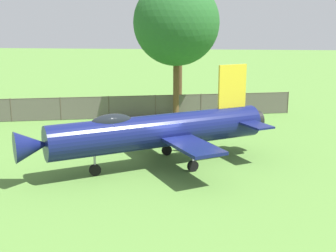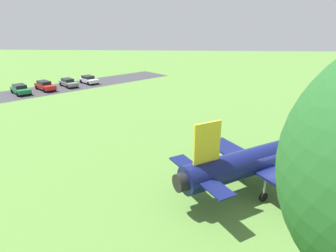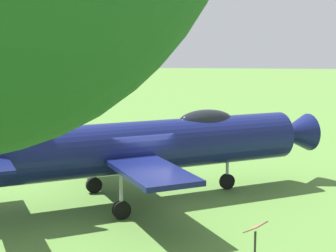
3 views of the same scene
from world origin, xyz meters
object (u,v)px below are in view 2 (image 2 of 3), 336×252
at_px(display_jet, 266,157).
at_px(parked_car_green, 20,89).
at_px(parked_car_gray, 68,82).
at_px(parked_car_red, 45,85).
at_px(parked_car_white, 89,80).

relative_size(display_jet, parked_car_green, 2.85).
relative_size(parked_car_gray, parked_car_green, 0.96).
height_order(display_jet, parked_car_gray, display_jet).
bearing_deg(parked_car_gray, parked_car_red, -88.34).
bearing_deg(display_jet, parked_car_green, 110.53).
distance_m(parked_car_gray, parked_car_green, 7.89).
distance_m(parked_car_white, parked_car_gray, 3.94).
distance_m(parked_car_red, parked_car_green, 3.82).
xyz_separation_m(display_jet, parked_car_green, (31.42, -24.54, -1.26)).
bearing_deg(parked_car_gray, parked_car_green, -88.36).
bearing_deg(parked_car_white, parked_car_green, -91.68).
bearing_deg(parked_car_red, parked_car_green, -92.20).
relative_size(display_jet, parked_car_gray, 2.96).
distance_m(display_jet, parked_car_white, 40.45).
height_order(parked_car_white, parked_car_green, parked_car_green).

